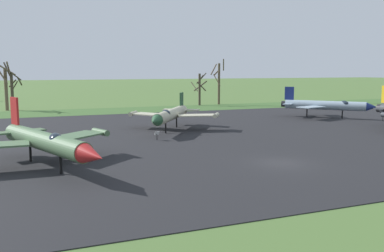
# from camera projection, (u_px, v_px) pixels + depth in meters

# --- Properties ---
(ground_plane) EXTENTS (600.00, 600.00, 0.00)m
(ground_plane) POSITION_uv_depth(u_px,v_px,m) (282.00, 164.00, 33.68)
(ground_plane) COLOR #4C6B33
(asphalt_apron) EXTENTS (88.93, 52.57, 0.05)m
(asphalt_apron) POSITION_uv_depth(u_px,v_px,m) (202.00, 135.00, 48.16)
(asphalt_apron) COLOR black
(asphalt_apron) RESTS_ON ground
(grass_verge_strip) EXTENTS (148.93, 12.00, 0.06)m
(grass_verge_strip) POSITION_uv_depth(u_px,v_px,m) (132.00, 110.00, 77.80)
(grass_verge_strip) COLOR #3B5E2B
(grass_verge_strip) RESTS_ON ground
(jet_fighter_front_left) EXTENTS (11.27, 11.90, 4.72)m
(jet_fighter_front_left) POSITION_uv_depth(u_px,v_px,m) (326.00, 105.00, 65.11)
(jet_fighter_front_left) COLOR #8EA3B2
(jet_fighter_front_left) RESTS_ON ground
(info_placard_front_left) EXTENTS (0.57, 0.30, 1.16)m
(info_placard_front_left) POSITION_uv_depth(u_px,v_px,m) (383.00, 116.00, 60.94)
(info_placard_front_left) COLOR black
(info_placard_front_left) RESTS_ON ground
(jet_fighter_front_right) EXTENTS (10.74, 12.97, 4.38)m
(jet_fighter_front_right) POSITION_uv_depth(u_px,v_px,m) (171.00, 115.00, 51.54)
(jet_fighter_front_right) COLOR #B7B293
(jet_fighter_front_right) RESTS_ON ground
(info_placard_front_right) EXTENTS (0.58, 0.34, 0.97)m
(info_placard_front_right) POSITION_uv_depth(u_px,v_px,m) (157.00, 135.00, 44.58)
(info_placard_front_right) COLOR black
(info_placard_front_right) RESTS_ON ground
(jet_fighter_rear_center) EXTENTS (12.47, 14.90, 5.10)m
(jet_fighter_rear_center) POSITION_uv_depth(u_px,v_px,m) (46.00, 141.00, 31.64)
(jet_fighter_rear_center) COLOR #4C6B47
(jet_fighter_rear_center) RESTS_ON ground
(bare_tree_far_left) EXTENTS (3.17, 2.37, 8.89)m
(bare_tree_far_left) POSITION_uv_depth(u_px,v_px,m) (6.00, 86.00, 76.96)
(bare_tree_far_left) COLOR brown
(bare_tree_far_left) RESTS_ON ground
(bare_tree_left_of_center) EXTENTS (3.12, 2.90, 8.76)m
(bare_tree_left_of_center) POSITION_uv_depth(u_px,v_px,m) (12.00, 88.00, 77.56)
(bare_tree_left_of_center) COLOR #42382D
(bare_tree_left_of_center) RESTS_ON ground
(bare_tree_center) EXTENTS (3.48, 3.47, 6.79)m
(bare_tree_center) POSITION_uv_depth(u_px,v_px,m) (200.00, 88.00, 87.99)
(bare_tree_center) COLOR #42382D
(bare_tree_center) RESTS_ON ground
(bare_tree_right_of_center) EXTENTS (3.27, 3.27, 9.67)m
(bare_tree_right_of_center) POSITION_uv_depth(u_px,v_px,m) (219.00, 81.00, 90.01)
(bare_tree_right_of_center) COLOR brown
(bare_tree_right_of_center) RESTS_ON ground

